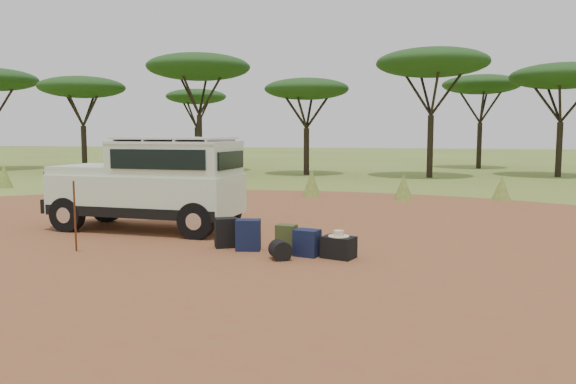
% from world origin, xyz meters
% --- Properties ---
extents(ground, '(140.00, 140.00, 0.00)m').
position_xyz_m(ground, '(0.00, 0.00, 0.00)').
color(ground, '#586A25').
rests_on(ground, ground).
extents(dirt_clearing, '(23.00, 23.00, 0.01)m').
position_xyz_m(dirt_clearing, '(0.00, 0.00, 0.00)').
color(dirt_clearing, brown).
rests_on(dirt_clearing, ground).
extents(grass_fringe, '(36.60, 1.60, 0.90)m').
position_xyz_m(grass_fringe, '(0.12, 8.67, 0.40)').
color(grass_fringe, '#586A25').
rests_on(grass_fringe, ground).
extents(acacia_treeline, '(46.70, 13.20, 6.26)m').
position_xyz_m(acacia_treeline, '(0.75, 19.81, 4.87)').
color(acacia_treeline, black).
rests_on(acacia_treeline, ground).
extents(safari_vehicle, '(4.24, 1.90, 2.01)m').
position_xyz_m(safari_vehicle, '(-2.15, 1.59, 0.97)').
color(safari_vehicle, silver).
rests_on(safari_vehicle, ground).
extents(walking_staff, '(0.31, 0.44, 1.30)m').
position_xyz_m(walking_staff, '(-2.35, -0.95, 0.65)').
color(walking_staff, '#5F2F16').
rests_on(walking_staff, ground).
extents(backpack_black, '(0.49, 0.45, 0.55)m').
position_xyz_m(backpack_black, '(-0.00, 0.17, 0.27)').
color(backpack_black, black).
rests_on(backpack_black, ground).
extents(backpack_navy, '(0.48, 0.38, 0.56)m').
position_xyz_m(backpack_navy, '(0.47, 0.00, 0.28)').
color(backpack_navy, '#111638').
rests_on(backpack_navy, ground).
extents(backpack_olive, '(0.38, 0.30, 0.48)m').
position_xyz_m(backpack_olive, '(1.15, 0.10, 0.24)').
color(backpack_olive, '#364520').
rests_on(backpack_olive, ground).
extents(duffel_navy, '(0.47, 0.40, 0.46)m').
position_xyz_m(duffel_navy, '(1.58, -0.23, 0.23)').
color(duffel_navy, '#111638').
rests_on(duffel_navy, ground).
extents(hard_case, '(0.62, 0.52, 0.37)m').
position_xyz_m(hard_case, '(2.13, -0.27, 0.19)').
color(hard_case, black).
rests_on(hard_case, ground).
extents(stuff_sack, '(0.45, 0.45, 0.33)m').
position_xyz_m(stuff_sack, '(1.20, -0.59, 0.16)').
color(stuff_sack, black).
rests_on(stuff_sack, ground).
extents(safari_hat, '(0.35, 0.35, 0.10)m').
position_xyz_m(safari_hat, '(2.13, -0.27, 0.41)').
color(safari_hat, beige).
rests_on(safari_hat, hard_case).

